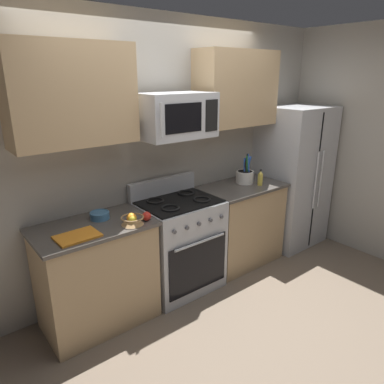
{
  "coord_description": "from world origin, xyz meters",
  "views": [
    {
      "loc": [
        -1.88,
        -1.91,
        2.07
      ],
      "look_at": [
        0.07,
        0.53,
        1.03
      ],
      "focal_mm": 33.35,
      "sensor_mm": 36.0,
      "label": 1
    }
  ],
  "objects_px": {
    "microwave": "(176,115)",
    "prep_bowl": "(100,215)",
    "cutting_board": "(77,236)",
    "bottle_oil": "(260,178)",
    "fruit_basket": "(132,220)",
    "utensil_crock": "(245,176)",
    "range_oven": "(179,244)",
    "apple_loose": "(147,216)",
    "refrigerator": "(292,177)"
  },
  "relations": [
    {
      "from": "microwave",
      "to": "prep_bowl",
      "type": "distance_m",
      "value": 1.09
    },
    {
      "from": "prep_bowl",
      "to": "cutting_board",
      "type": "bearing_deg",
      "value": -141.39
    },
    {
      "from": "cutting_board",
      "to": "bottle_oil",
      "type": "xyz_separation_m",
      "value": [
        2.07,
        0.02,
        0.07
      ]
    },
    {
      "from": "microwave",
      "to": "cutting_board",
      "type": "bearing_deg",
      "value": -170.97
    },
    {
      "from": "cutting_board",
      "to": "microwave",
      "type": "bearing_deg",
      "value": 9.03
    },
    {
      "from": "fruit_basket",
      "to": "utensil_crock",
      "type": "bearing_deg",
      "value": 8.56
    },
    {
      "from": "range_oven",
      "to": "utensil_crock",
      "type": "distance_m",
      "value": 1.09
    },
    {
      "from": "utensil_crock",
      "to": "cutting_board",
      "type": "height_order",
      "value": "utensil_crock"
    },
    {
      "from": "microwave",
      "to": "apple_loose",
      "type": "height_order",
      "value": "microwave"
    },
    {
      "from": "utensil_crock",
      "to": "apple_loose",
      "type": "xyz_separation_m",
      "value": [
        -1.43,
        -0.24,
        -0.04
      ]
    },
    {
      "from": "fruit_basket",
      "to": "cutting_board",
      "type": "relative_size",
      "value": 0.6
    },
    {
      "from": "utensil_crock",
      "to": "bottle_oil",
      "type": "bearing_deg",
      "value": -68.53
    },
    {
      "from": "refrigerator",
      "to": "cutting_board",
      "type": "bearing_deg",
      "value": -177.47
    },
    {
      "from": "fruit_basket",
      "to": "apple_loose",
      "type": "xyz_separation_m",
      "value": [
        0.13,
        -0.01,
        -0.0
      ]
    },
    {
      "from": "utensil_crock",
      "to": "fruit_basket",
      "type": "relative_size",
      "value": 1.8
    },
    {
      "from": "bottle_oil",
      "to": "cutting_board",
      "type": "bearing_deg",
      "value": -179.34
    },
    {
      "from": "utensil_crock",
      "to": "bottle_oil",
      "type": "height_order",
      "value": "utensil_crock"
    },
    {
      "from": "range_oven",
      "to": "fruit_basket",
      "type": "bearing_deg",
      "value": -162.97
    },
    {
      "from": "range_oven",
      "to": "fruit_basket",
      "type": "distance_m",
      "value": 0.79
    },
    {
      "from": "apple_loose",
      "to": "bottle_oil",
      "type": "relative_size",
      "value": 0.44
    },
    {
      "from": "prep_bowl",
      "to": "fruit_basket",
      "type": "bearing_deg",
      "value": -60.34
    },
    {
      "from": "range_oven",
      "to": "cutting_board",
      "type": "bearing_deg",
      "value": -172.34
    },
    {
      "from": "fruit_basket",
      "to": "cutting_board",
      "type": "xyz_separation_m",
      "value": [
        -0.44,
        0.04,
        -0.03
      ]
    },
    {
      "from": "fruit_basket",
      "to": "microwave",
      "type": "bearing_deg",
      "value": 19.22
    },
    {
      "from": "refrigerator",
      "to": "apple_loose",
      "type": "xyz_separation_m",
      "value": [
        -2.21,
        -0.17,
        0.09
      ]
    },
    {
      "from": "range_oven",
      "to": "prep_bowl",
      "type": "xyz_separation_m",
      "value": [
        -0.76,
        0.09,
        0.47
      ]
    },
    {
      "from": "microwave",
      "to": "bottle_oil",
      "type": "relative_size",
      "value": 3.86
    },
    {
      "from": "apple_loose",
      "to": "cutting_board",
      "type": "height_order",
      "value": "apple_loose"
    },
    {
      "from": "microwave",
      "to": "fruit_basket",
      "type": "relative_size",
      "value": 3.64
    },
    {
      "from": "range_oven",
      "to": "refrigerator",
      "type": "distance_m",
      "value": 1.78
    },
    {
      "from": "range_oven",
      "to": "bottle_oil",
      "type": "distance_m",
      "value": 1.15
    },
    {
      "from": "microwave",
      "to": "prep_bowl",
      "type": "xyz_separation_m",
      "value": [
        -0.76,
        0.06,
        -0.78
      ]
    },
    {
      "from": "refrigerator",
      "to": "microwave",
      "type": "xyz_separation_m",
      "value": [
        -1.74,
        0.04,
        0.87
      ]
    },
    {
      "from": "utensil_crock",
      "to": "bottle_oil",
      "type": "distance_m",
      "value": 0.18
    },
    {
      "from": "apple_loose",
      "to": "prep_bowl",
      "type": "height_order",
      "value": "apple_loose"
    },
    {
      "from": "microwave",
      "to": "apple_loose",
      "type": "distance_m",
      "value": 0.93
    },
    {
      "from": "cutting_board",
      "to": "utensil_crock",
      "type": "bearing_deg",
      "value": 5.45
    },
    {
      "from": "range_oven",
      "to": "refrigerator",
      "type": "xyz_separation_m",
      "value": [
        1.74,
        -0.02,
        0.38
      ]
    },
    {
      "from": "microwave",
      "to": "utensil_crock",
      "type": "xyz_separation_m",
      "value": [
        0.96,
        0.02,
        -0.73
      ]
    },
    {
      "from": "range_oven",
      "to": "bottle_oil",
      "type": "xyz_separation_m",
      "value": [
        1.02,
        -0.12,
        0.52
      ]
    },
    {
      "from": "utensil_crock",
      "to": "apple_loose",
      "type": "relative_size",
      "value": 4.35
    },
    {
      "from": "cutting_board",
      "to": "prep_bowl",
      "type": "height_order",
      "value": "prep_bowl"
    },
    {
      "from": "range_oven",
      "to": "microwave",
      "type": "distance_m",
      "value": 1.25
    },
    {
      "from": "refrigerator",
      "to": "apple_loose",
      "type": "relative_size",
      "value": 21.98
    },
    {
      "from": "range_oven",
      "to": "bottle_oil",
      "type": "bearing_deg",
      "value": -6.5
    },
    {
      "from": "utensil_crock",
      "to": "range_oven",
      "type": "bearing_deg",
      "value": -176.99
    },
    {
      "from": "fruit_basket",
      "to": "bottle_oil",
      "type": "xyz_separation_m",
      "value": [
        1.63,
        0.07,
        0.04
      ]
    },
    {
      "from": "apple_loose",
      "to": "prep_bowl",
      "type": "bearing_deg",
      "value": 135.87
    },
    {
      "from": "bottle_oil",
      "to": "prep_bowl",
      "type": "height_order",
      "value": "bottle_oil"
    },
    {
      "from": "apple_loose",
      "to": "utensil_crock",
      "type": "bearing_deg",
      "value": 9.59
    }
  ]
}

